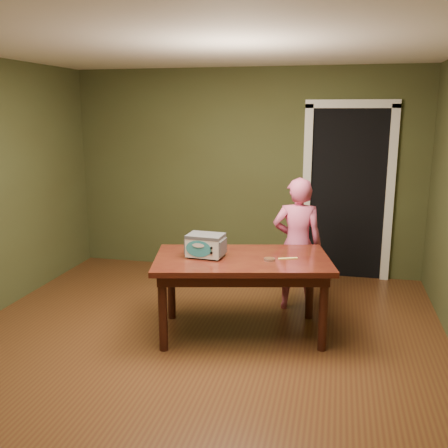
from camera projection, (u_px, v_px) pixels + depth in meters
The scene contains 8 objects.
floor at pixel (190, 355), 4.32m from camera, with size 5.00×5.00×0.00m, color #573419.
room_shell at pixel (187, 158), 3.94m from camera, with size 4.52×5.02×2.61m.
doorway at pixel (347, 191), 6.45m from camera, with size 1.10×0.66×2.25m.
dining_table at pixel (242, 268), 4.62m from camera, with size 1.76×1.23×0.75m.
toy_oven at pixel (206, 245), 4.59m from camera, with size 0.36×0.26×0.21m.
baking_pan at pixel (269, 259), 4.50m from camera, with size 0.10×0.10×0.02m.
spatula at pixel (288, 258), 4.55m from camera, with size 0.18×0.03×0.01m, color #FFEE6E.
child at pixel (297, 244), 5.22m from camera, with size 0.51×0.34×1.41m, color #D95988.
Camera 1 is at (1.17, -3.80, 2.07)m, focal length 40.00 mm.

